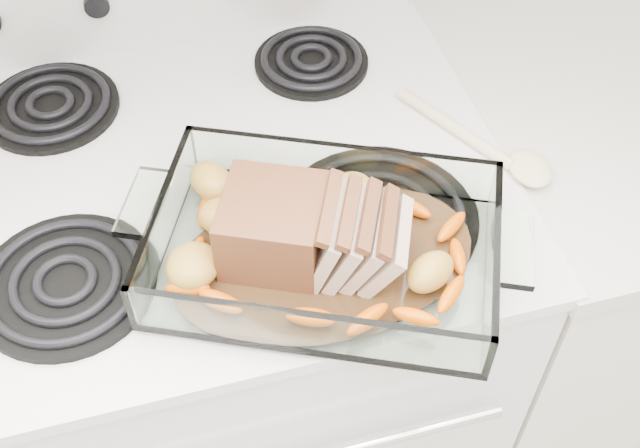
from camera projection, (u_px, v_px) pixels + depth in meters
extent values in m
cube|color=silver|center=(234.00, 350.00, 1.43)|extent=(0.76, 0.65, 0.92)
cube|color=silver|center=(205.00, 167.00, 1.07)|extent=(0.78, 0.67, 0.02)
cylinder|color=black|center=(67.00, 284.00, 0.93)|extent=(0.21, 0.21, 0.01)
cylinder|color=black|center=(378.00, 219.00, 1.00)|extent=(0.25, 0.25, 0.01)
cylinder|color=black|center=(51.00, 107.00, 1.13)|extent=(0.19, 0.19, 0.01)
cylinder|color=black|center=(311.00, 62.00, 1.20)|extent=(0.17, 0.17, 0.01)
cylinder|color=black|center=(96.00, 4.00, 1.15)|extent=(0.04, 0.02, 0.04)
cube|color=silver|center=(572.00, 274.00, 1.55)|extent=(0.55, 0.65, 0.90)
cube|color=white|center=(324.00, 261.00, 0.94)|extent=(0.39, 0.26, 0.01)
cube|color=white|center=(356.00, 329.00, 0.84)|extent=(0.39, 0.01, 0.07)
cube|color=white|center=(298.00, 166.00, 0.99)|extent=(0.39, 0.01, 0.07)
cube|color=white|center=(158.00, 276.00, 0.88)|extent=(0.01, 0.26, 0.07)
cube|color=white|center=(479.00, 208.00, 0.95)|extent=(0.01, 0.26, 0.07)
cylinder|color=#352110|center=(325.00, 258.00, 0.94)|extent=(0.22, 0.22, 0.00)
cube|color=brown|center=(274.00, 245.00, 0.89)|extent=(0.11, 0.11, 0.09)
cube|color=#C4A992|center=(329.00, 234.00, 0.91)|extent=(0.04, 0.11, 0.09)
cube|color=#C4A992|center=(347.00, 231.00, 0.91)|extent=(0.04, 0.11, 0.08)
cube|color=#C4A992|center=(365.00, 228.00, 0.92)|extent=(0.05, 0.10, 0.08)
cube|color=#C4A992|center=(383.00, 226.00, 0.92)|extent=(0.05, 0.10, 0.07)
ellipsoid|color=#F56300|center=(221.00, 332.00, 0.86)|extent=(0.05, 0.02, 0.02)
ellipsoid|color=#F56300|center=(433.00, 283.00, 0.90)|extent=(0.05, 0.02, 0.02)
ellipsoid|color=#F56300|center=(436.00, 217.00, 0.97)|extent=(0.05, 0.02, 0.02)
ellipsoid|color=#F56300|center=(195.00, 255.00, 0.93)|extent=(0.05, 0.02, 0.02)
ellipsoid|color=#BE872C|center=(189.00, 226.00, 0.94)|extent=(0.06, 0.05, 0.04)
ellipsoid|color=#BE872C|center=(322.00, 193.00, 0.98)|extent=(0.06, 0.05, 0.04)
ellipsoid|color=#BE872C|center=(426.00, 239.00, 0.93)|extent=(0.06, 0.05, 0.04)
cylinder|color=beige|center=(454.00, 128.00, 1.09)|extent=(0.11, 0.18, 0.02)
ellipsoid|color=beige|center=(530.00, 168.00, 1.04)|extent=(0.05, 0.07, 0.02)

